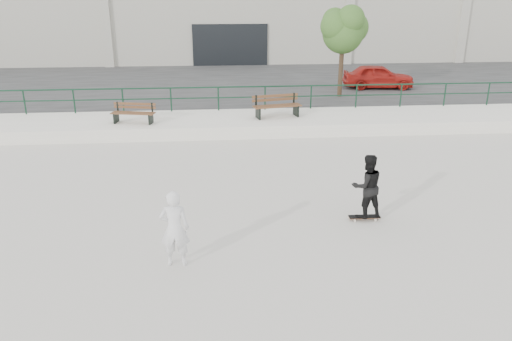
{
  "coord_description": "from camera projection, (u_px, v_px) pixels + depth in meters",
  "views": [
    {
      "loc": [
        -1.19,
        -10.24,
        5.46
      ],
      "look_at": [
        -0.14,
        2.0,
        0.94
      ],
      "focal_mm": 35.0,
      "sensor_mm": 36.0,
      "label": 1
    }
  ],
  "objects": [
    {
      "name": "railing",
      "position": [
        242.0,
        93.0,
        21.23
      ],
      "size": [
        28.0,
        0.06,
        1.03
      ],
      "color": "#143824",
      "rests_on": "ledge"
    },
    {
      "name": "parking_strip",
      "position": [
        235.0,
        85.0,
        28.3
      ],
      "size": [
        60.0,
        14.0,
        0.5
      ],
      "primitive_type": "cube",
      "color": "#303030",
      "rests_on": "ground"
    },
    {
      "name": "bench_right",
      "position": [
        277.0,
        106.0,
        20.19
      ],
      "size": [
        2.03,
        0.96,
        0.9
      ],
      "rotation": [
        0.0,
        0.0,
        0.21
      ],
      "color": "brown",
      "rests_on": "ledge"
    },
    {
      "name": "bench_left",
      "position": [
        134.0,
        113.0,
        19.32
      ],
      "size": [
        1.74,
        0.82,
        0.77
      ],
      "rotation": [
        0.0,
        0.0,
        -0.21
      ],
      "color": "brown",
      "rests_on": "ledge"
    },
    {
      "name": "seated_skater",
      "position": [
        175.0,
        229.0,
        10.18
      ],
      "size": [
        0.63,
        0.43,
        1.66
      ],
      "primitive_type": "imported",
      "rotation": [
        0.0,
        0.0,
        3.08
      ],
      "color": "white",
      "rests_on": "ground"
    },
    {
      "name": "skateboard",
      "position": [
        364.0,
        217.0,
        12.46
      ],
      "size": [
        0.78,
        0.22,
        0.09
      ],
      "rotation": [
        0.0,
        0.0,
        -0.02
      ],
      "color": "black",
      "rests_on": "ground"
    },
    {
      "name": "ground",
      "position": [
        269.0,
        238.0,
        11.56
      ],
      "size": [
        120.0,
        120.0,
        0.0
      ],
      "primitive_type": "plane",
      "color": "beige",
      "rests_on": "ground"
    },
    {
      "name": "standing_skater",
      "position": [
        367.0,
        186.0,
        12.17
      ],
      "size": [
        0.87,
        0.73,
        1.62
      ],
      "primitive_type": "imported",
      "rotation": [
        0.0,
        0.0,
        3.3
      ],
      "color": "black",
      "rests_on": "skateboard"
    },
    {
      "name": "tree",
      "position": [
        344.0,
        28.0,
        23.11
      ],
      "size": [
        2.39,
        2.13,
        4.25
      ],
      "color": "#483624",
      "rests_on": "parking_strip"
    },
    {
      "name": "ledge",
      "position": [
        244.0,
        123.0,
        20.36
      ],
      "size": [
        30.0,
        3.0,
        0.5
      ],
      "primitive_type": "cube",
      "color": "white",
      "rests_on": "ground"
    },
    {
      "name": "red_car",
      "position": [
        378.0,
        76.0,
        25.94
      ],
      "size": [
        3.75,
        1.84,
        1.23
      ],
      "primitive_type": "imported",
      "rotation": [
        0.0,
        0.0,
        1.46
      ],
      "color": "#AB1B15",
      "rests_on": "parking_strip"
    }
  ]
}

